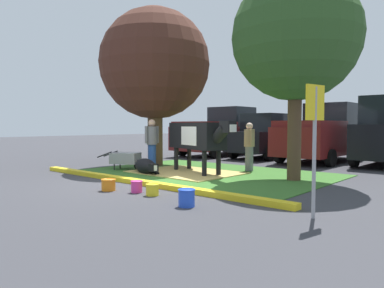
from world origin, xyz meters
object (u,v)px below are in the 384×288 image
(person_handler, at_px, (152,143))
(pickup_truck_maroon, at_px, (324,134))
(shade_tree_right, at_px, (296,37))
(bucket_yellow, at_px, (152,189))
(parking_sign, at_px, (315,125))
(sedan_blue, at_px, (268,136))
(shade_tree_left, at_px, (155,65))
(pickup_truck_black, at_px, (222,133))
(bucket_blue, at_px, (187,197))
(person_visitor_near, at_px, (249,145))
(bucket_orange, at_px, (108,185))
(cow_holstein, at_px, (198,136))
(bucket_pink, at_px, (137,186))
(wheelbarrow, at_px, (126,159))
(calf_lying, at_px, (146,166))

(person_handler, distance_m, pickup_truck_maroon, 7.44)
(shade_tree_right, relative_size, bucket_yellow, 18.75)
(bucket_yellow, bearing_deg, shade_tree_right, 71.34)
(parking_sign, height_order, sedan_blue, parking_sign)
(shade_tree_left, xyz_separation_m, pickup_truck_maroon, (3.96, 5.78, -2.57))
(shade_tree_left, distance_m, pickup_truck_black, 6.34)
(bucket_blue, bearing_deg, pickup_truck_maroon, 97.73)
(person_visitor_near, xyz_separation_m, bucket_orange, (-0.54, -5.08, -0.70))
(shade_tree_left, bearing_deg, cow_holstein, -13.12)
(bucket_pink, bearing_deg, shade_tree_right, 64.80)
(shade_tree_left, bearing_deg, wheelbarrow, -83.77)
(bucket_blue, xyz_separation_m, pickup_truck_black, (-6.49, 9.84, 0.95))
(shade_tree_right, height_order, sedan_blue, shade_tree_right)
(shade_tree_left, relative_size, pickup_truck_black, 1.05)
(cow_holstein, xyz_separation_m, person_handler, (-1.63, -0.40, -0.25))
(shade_tree_right, bearing_deg, pickup_truck_maroon, 104.01)
(wheelbarrow, bearing_deg, calf_lying, -11.21)
(bucket_pink, height_order, bucket_blue, bucket_blue)
(bucket_orange, relative_size, sedan_blue, 0.08)
(bucket_pink, bearing_deg, pickup_truck_black, 116.36)
(parking_sign, bearing_deg, cow_holstein, 149.55)
(bucket_pink, xyz_separation_m, bucket_blue, (1.77, -0.30, 0.03))
(calf_lying, height_order, bucket_blue, calf_lying)
(shade_tree_left, height_order, bucket_orange, shade_tree_left)
(parking_sign, relative_size, bucket_orange, 6.30)
(person_visitor_near, bearing_deg, shade_tree_right, -24.14)
(calf_lying, relative_size, pickup_truck_maroon, 0.25)
(parking_sign, height_order, bucket_pink, parking_sign)
(parking_sign, bearing_deg, pickup_truck_black, 133.28)
(shade_tree_right, distance_m, pickup_truck_maroon, 6.49)
(person_visitor_near, height_order, bucket_blue, person_visitor_near)
(shade_tree_left, distance_m, person_handler, 3.09)
(shade_tree_left, bearing_deg, sedan_blue, 77.11)
(cow_holstein, height_order, bucket_pink, cow_holstein)
(pickup_truck_maroon, bearing_deg, person_handler, -114.14)
(cow_holstein, distance_m, pickup_truck_maroon, 6.53)
(parking_sign, bearing_deg, bucket_orange, -171.30)
(parking_sign, bearing_deg, bucket_pink, -173.81)
(cow_holstein, height_order, bucket_orange, cow_holstein)
(pickup_truck_black, bearing_deg, person_handler, -72.52)
(bucket_pink, height_order, pickup_truck_maroon, pickup_truck_maroon)
(calf_lying, relative_size, sedan_blue, 0.30)
(shade_tree_left, xyz_separation_m, wheelbarrow, (0.16, -1.47, -3.29))
(shade_tree_left, bearing_deg, pickup_truck_black, 101.78)
(shade_tree_right, relative_size, sedan_blue, 1.25)
(shade_tree_left, xyz_separation_m, person_handler, (0.92, -1.00, -2.77))
(shade_tree_left, relative_size, bucket_yellow, 19.30)
(shade_tree_left, xyz_separation_m, bucket_yellow, (4.06, -3.87, -3.55))
(bucket_yellow, bearing_deg, calf_lying, 140.83)
(shade_tree_left, distance_m, pickup_truck_maroon, 7.46)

